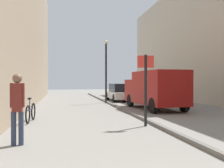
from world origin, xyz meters
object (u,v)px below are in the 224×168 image
object	(u,v)px
pedestrian_main_foreground	(17,104)
parked_car	(120,92)
delivery_van	(155,89)
lamp_post	(106,67)
street_sign_post	(146,84)
bicycle_leaning	(31,112)

from	to	relation	value
pedestrian_main_foreground	parked_car	xyz separation A→B (m)	(5.94, 14.29, -0.34)
pedestrian_main_foreground	delivery_van	bearing A→B (deg)	50.77
parked_car	lamp_post	bearing A→B (deg)	-128.42
delivery_van	street_sign_post	size ratio (longest dim) A/B	2.02
street_sign_post	bicycle_leaning	xyz separation A→B (m)	(-4.24, 1.86, -1.16)
parked_car	street_sign_post	size ratio (longest dim) A/B	1.62
parked_car	lamp_post	distance (m)	3.27
street_sign_post	lamp_post	bearing A→B (deg)	-79.11
street_sign_post	bicycle_leaning	world-z (taller)	street_sign_post
pedestrian_main_foreground	lamp_post	distance (m)	13.11
delivery_van	bicycle_leaning	xyz separation A→B (m)	(-6.58, -3.45, -0.82)
parked_car	street_sign_post	world-z (taller)	street_sign_post
pedestrian_main_foreground	parked_car	world-z (taller)	pedestrian_main_foreground
delivery_van	bicycle_leaning	bearing A→B (deg)	-156.72
parked_car	lamp_post	xyz separation A→B (m)	(-1.58, -2.04, 2.01)
pedestrian_main_foreground	bicycle_leaning	distance (m)	3.97
pedestrian_main_foreground	lamp_post	size ratio (longest dim) A/B	0.38
parked_car	street_sign_post	xyz separation A→B (m)	(-1.84, -12.24, 0.83)
pedestrian_main_foreground	delivery_van	world-z (taller)	delivery_van
parked_car	bicycle_leaning	bearing A→B (deg)	-121.07
delivery_van	bicycle_leaning	distance (m)	7.48
lamp_post	bicycle_leaning	distance (m)	9.77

